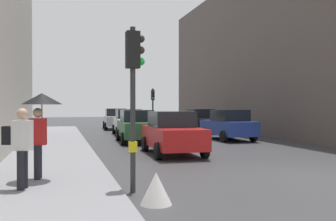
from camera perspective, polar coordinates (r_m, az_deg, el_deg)
The scene contains 14 objects.
ground_plane at distance 11.38m, azimuth 22.18°, elevation -9.38°, with size 120.00×120.00×0.00m, color #38383A.
sidewalk_kerb at distance 14.94m, azimuth -16.99°, elevation -6.65°, with size 3.16×40.00×0.16m, color gray.
building_facade_right at distance 31.47m, azimuth 20.55°, elevation 7.49°, with size 12.00×29.22×11.46m, color #5B514C.
traffic_light_near_left at distance 8.68m, azimuth -5.18°, elevation 4.83°, with size 0.44×0.26×3.78m.
traffic_light_far_median at distance 30.49m, azimuth -2.30°, elevation 1.37°, with size 0.24×0.43×3.39m.
car_silver_hatchback at distance 32.46m, azimuth -7.90°, elevation -1.26°, with size 2.21×4.30×1.76m.
car_blue_van at distance 22.21m, azimuth 9.06°, elevation -2.16°, with size 2.10×4.24×1.76m.
car_green_estate at distance 20.67m, azimuth -4.69°, elevation -2.37°, with size 2.20×4.29×1.76m.
car_red_sedan at distance 15.47m, azimuth 0.66°, elevation -3.40°, with size 2.13×4.26×1.76m.
car_white_compact at distance 25.91m, azimuth -5.94°, elevation -1.75°, with size 2.19×4.29×1.76m.
car_dark_suv at distance 27.70m, azimuth 4.68°, elevation -1.59°, with size 2.09×4.24×1.76m.
pedestrian_with_umbrella at distance 9.93m, azimuth -18.66°, elevation -0.15°, with size 1.00×1.00×2.14m.
pedestrian_with_black_backpack at distance 8.90m, azimuth -21.39°, elevation -4.63°, with size 0.65×0.42×1.77m.
warning_sign_triangle at distance 7.74m, azimuth -1.81°, elevation -11.66°, with size 0.64×0.64×0.65m, color silver.
Camera 1 is at (-6.91, -8.81, 1.98)m, focal length 40.41 mm.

